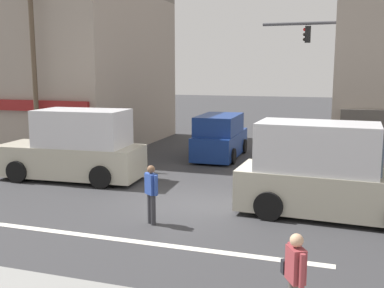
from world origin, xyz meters
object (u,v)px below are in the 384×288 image
pedestrian_foreground_with_bag (295,275)px  utility_pole_near_left (34,68)px  pedestrian_mid_crossing (151,191)px  van_parked_curbside (220,137)px  box_truck_crossing_rightbound (328,174)px  box_truck_crossing_leftbound (75,148)px  traffic_light_mast (367,72)px

pedestrian_foreground_with_bag → utility_pole_near_left: bearing=140.7°
pedestrian_mid_crossing → pedestrian_foreground_with_bag: bearing=-43.7°
utility_pole_near_left → pedestrian_mid_crossing: 10.85m
van_parked_curbside → box_truck_crossing_rightbound: size_ratio=0.81×
pedestrian_mid_crossing → box_truck_crossing_leftbound: bearing=141.3°
traffic_light_mast → van_parked_curbside: size_ratio=1.34×
traffic_light_mast → pedestrian_mid_crossing: size_ratio=3.71×
van_parked_curbside → pedestrian_foreground_with_bag: van_parked_curbside is taller
traffic_light_mast → box_truck_crossing_rightbound: (-1.13, -4.27, -2.92)m
pedestrian_foreground_with_bag → pedestrian_mid_crossing: bearing=136.3°
van_parked_curbside → box_truck_crossing_rightbound: 9.29m
box_truck_crossing_leftbound → box_truck_crossing_rightbound: bearing=-9.8°
traffic_light_mast → van_parked_curbside: bearing=151.6°
traffic_light_mast → van_parked_curbside: 7.87m
utility_pole_near_left → box_truck_crossing_leftbound: (3.43, -2.30, -3.08)m
utility_pole_near_left → pedestrian_foreground_with_bag: 16.50m
van_parked_curbside → pedestrian_mid_crossing: (0.58, -9.93, -0.06)m
box_truck_crossing_leftbound → pedestrian_mid_crossing: bearing=-38.7°
van_parked_curbside → box_truck_crossing_rightbound: bearing=-55.9°
utility_pole_near_left → box_truck_crossing_rightbound: utility_pole_near_left is taller
traffic_light_mast → van_parked_curbside: traffic_light_mast is taller
utility_pole_near_left → pedestrian_foreground_with_bag: utility_pole_near_left is taller
van_parked_curbside → pedestrian_mid_crossing: size_ratio=2.77×
pedestrian_foreground_with_bag → van_parked_curbside: bearing=109.0°
box_truck_crossing_rightbound → box_truck_crossing_leftbound: bearing=170.2°
box_truck_crossing_leftbound → van_parked_curbside: box_truck_crossing_leftbound is taller
utility_pole_near_left → pedestrian_foreground_with_bag: size_ratio=5.01×
box_truck_crossing_rightbound → pedestrian_foreground_with_bag: (-0.38, -6.29, -0.30)m
traffic_light_mast → box_truck_crossing_rightbound: size_ratio=1.09×
pedestrian_foreground_with_bag → pedestrian_mid_crossing: 5.87m
traffic_light_mast → pedestrian_foreground_with_bag: bearing=-98.1°
box_truck_crossing_leftbound → traffic_light_mast: bearing=14.0°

